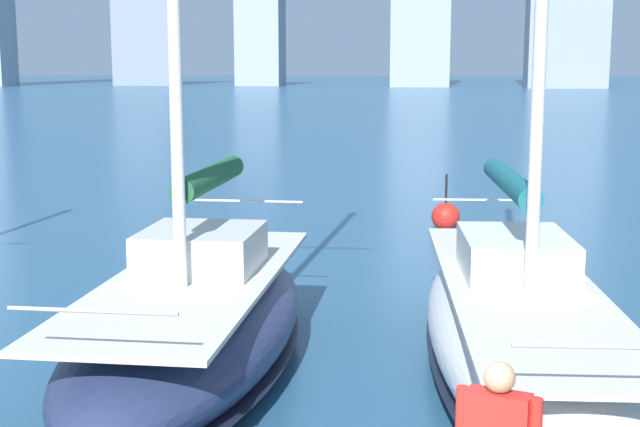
{
  "coord_description": "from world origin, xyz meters",
  "views": [
    {
      "loc": [
        -0.97,
        4.92,
        4.07
      ],
      "look_at": [
        0.29,
        -6.12,
        2.2
      ],
      "focal_mm": 50.0,
      "sensor_mm": 36.0,
      "label": 1
    }
  ],
  "objects": [
    {
      "name": "channel_buoy",
      "position": [
        -1.59,
        -16.95,
        0.36
      ],
      "size": [
        0.7,
        0.7,
        1.4
      ],
      "color": "red",
      "rests_on": "ground"
    },
    {
      "name": "sailboat_teal",
      "position": [
        -2.28,
        -6.5,
        0.72
      ],
      "size": [
        2.82,
        9.04,
        10.87
      ],
      "color": "white",
      "rests_on": "ground"
    },
    {
      "name": "sailboat_forest",
      "position": [
        1.94,
        -6.06,
        0.76
      ],
      "size": [
        2.64,
        7.4,
        10.27
      ],
      "color": "navy",
      "rests_on": "ground"
    }
  ]
}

